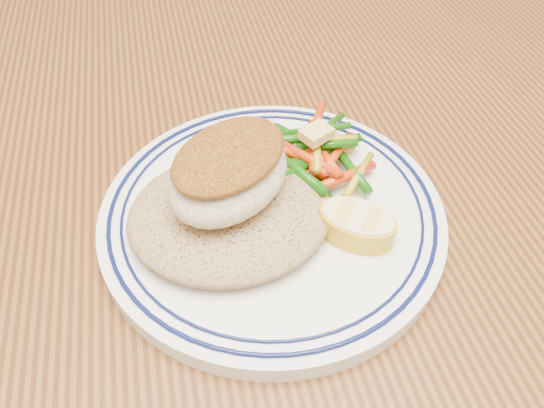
{
  "coord_description": "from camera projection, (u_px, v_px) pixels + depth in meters",
  "views": [
    {
      "loc": [
        -0.05,
        -0.25,
        1.05
      ],
      "look_at": [
        0.01,
        0.01,
        0.77
      ],
      "focal_mm": 35.0,
      "sensor_mm": 36.0,
      "label": 1
    }
  ],
  "objects": [
    {
      "name": "vegetable_pile",
      "position": [
        308.0,
        156.0,
        0.4
      ],
      "size": [
        0.1,
        0.1,
        0.03
      ],
      "color": "#134F09",
      "rests_on": "plate"
    },
    {
      "name": "lemon_wedge",
      "position": [
        357.0,
        224.0,
        0.36
      ],
      "size": [
        0.07,
        0.07,
        0.02
      ],
      "color": "gold",
      "rests_on": "plate"
    },
    {
      "name": "dining_table",
      "position": [
        265.0,
        302.0,
        0.46
      ],
      "size": [
        1.5,
        0.9,
        0.75
      ],
      "color": "#47250E",
      "rests_on": "ground"
    },
    {
      "name": "plate",
      "position": [
        272.0,
        214.0,
        0.39
      ],
      "size": [
        0.25,
        0.25,
        0.02
      ],
      "color": "white",
      "rests_on": "dining_table"
    },
    {
      "name": "fish_fillet",
      "position": [
        229.0,
        172.0,
        0.35
      ],
      "size": [
        0.11,
        0.11,
        0.05
      ],
      "color": "beige",
      "rests_on": "rice_pilaf"
    },
    {
      "name": "rice_pilaf",
      "position": [
        230.0,
        210.0,
        0.37
      ],
      "size": [
        0.14,
        0.13,
        0.03
      ],
      "primitive_type": "ellipsoid",
      "color": "olive",
      "rests_on": "plate"
    },
    {
      "name": "butter_pat",
      "position": [
        316.0,
        134.0,
        0.39
      ],
      "size": [
        0.03,
        0.03,
        0.01
      ],
      "primitive_type": "cube",
      "rotation": [
        0.0,
        0.0,
        0.48
      ],
      "color": "#DBCA6B",
      "rests_on": "vegetable_pile"
    }
  ]
}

